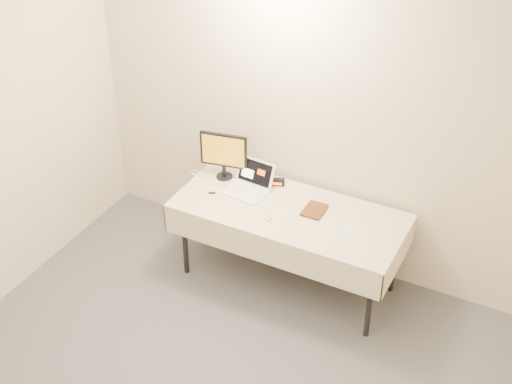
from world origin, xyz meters
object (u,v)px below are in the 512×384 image
at_px(monitor, 224,152).
at_px(book, 305,197).
at_px(laptop, 250,184).
at_px(table, 289,216).

height_order(monitor, book, monitor).
bearing_deg(book, monitor, 172.12).
bearing_deg(book, laptop, 175.91).
distance_m(table, book, 0.21).
distance_m(laptop, book, 0.52).
bearing_deg(table, book, 37.60).
bearing_deg(book, table, -142.56).
xyz_separation_m(table, monitor, (-0.70, 0.19, 0.31)).
height_order(table, book, book).
relative_size(monitor, book, 1.89).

